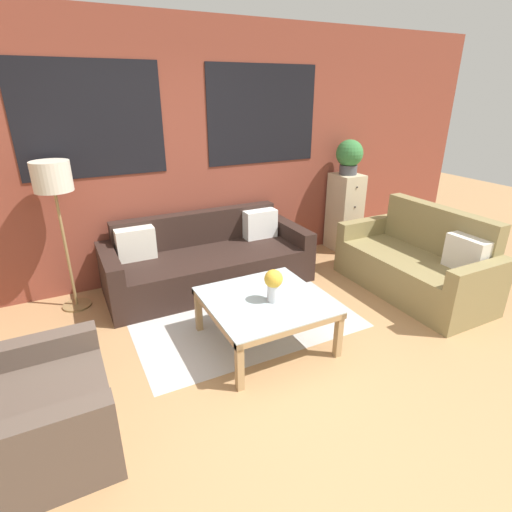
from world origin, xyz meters
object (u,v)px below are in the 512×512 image
at_px(coffee_table, 265,305).
at_px(potted_plant, 349,155).
at_px(couch_dark, 208,262).
at_px(armchair_corner, 33,414).
at_px(drawer_cabinet, 344,212).
at_px(flower_vase, 273,283).
at_px(floor_lamp, 53,185).
at_px(settee_vintage, 417,265).

bearing_deg(coffee_table, potted_plant, 36.58).
height_order(couch_dark, armchair_corner, armchair_corner).
bearing_deg(couch_dark, potted_plant, 5.68).
relative_size(drawer_cabinet, flower_vase, 3.68).
distance_m(coffee_table, drawer_cabinet, 2.55).
xyz_separation_m(armchair_corner, drawer_cabinet, (3.82, 1.89, 0.25)).
bearing_deg(floor_lamp, flower_vase, -45.42).
distance_m(armchair_corner, potted_plant, 4.38).
bearing_deg(potted_plant, settee_vintage, -93.98).
relative_size(coffee_table, drawer_cabinet, 0.93).
bearing_deg(potted_plant, drawer_cabinet, -90.00).
bearing_deg(flower_vase, settee_vintage, 5.27).
relative_size(coffee_table, floor_lamp, 0.66).
distance_m(settee_vintage, flower_vase, 1.93).
distance_m(floor_lamp, potted_plant, 3.48).
distance_m(coffee_table, floor_lamp, 2.23).
bearing_deg(armchair_corner, potted_plant, 26.35).
xyz_separation_m(coffee_table, drawer_cabinet, (2.04, 1.52, 0.15)).
distance_m(drawer_cabinet, potted_plant, 0.76).
height_order(couch_dark, coffee_table, couch_dark).
height_order(settee_vintage, coffee_table, settee_vintage).
height_order(coffee_table, flower_vase, flower_vase).
distance_m(armchair_corner, coffee_table, 1.82).
relative_size(armchair_corner, floor_lamp, 0.62).
bearing_deg(potted_plant, floor_lamp, -178.86).
bearing_deg(potted_plant, coffee_table, -143.42).
bearing_deg(flower_vase, couch_dark, 93.13).
relative_size(drawer_cabinet, potted_plant, 2.35).
bearing_deg(potted_plant, couch_dark, -174.32).
relative_size(settee_vintage, coffee_table, 1.71).
height_order(drawer_cabinet, potted_plant, potted_plant).
bearing_deg(armchair_corner, coffee_table, 12.00).
relative_size(couch_dark, drawer_cabinet, 2.17).
distance_m(armchair_corner, floor_lamp, 2.11).
distance_m(couch_dark, coffee_table, 1.31).
bearing_deg(drawer_cabinet, armchair_corner, -153.65).
distance_m(settee_vintage, armchair_corner, 3.76).
relative_size(couch_dark, coffee_table, 2.32).
distance_m(floor_lamp, drawer_cabinet, 3.56).
xyz_separation_m(armchair_corner, flower_vase, (1.83, 0.32, 0.32)).
relative_size(couch_dark, armchair_corner, 2.45).
distance_m(armchair_corner, flower_vase, 1.88).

